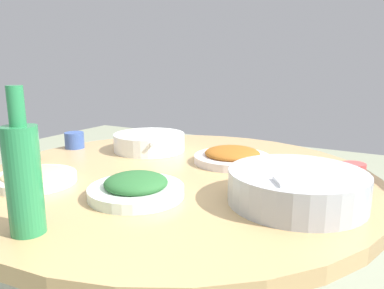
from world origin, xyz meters
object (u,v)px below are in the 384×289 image
Objects in this scene: green_bottle at (23,176)px; tea_cup_side at (74,140)px; dish_greens at (136,188)px; tea_cup_far at (353,172)px; dish_noodles at (35,177)px; soup_bowl at (149,142)px; tea_cup_near at (29,151)px; rice_bowl at (297,186)px; round_dining_table at (178,217)px; dish_stirfry at (232,156)px.

green_bottle is 3.93× the size of tea_cup_side.
dish_greens is 0.59m from tea_cup_far.
dish_noodles is (-0.30, -0.05, -0.01)m from dish_greens.
soup_bowl reaches higher than dish_noodles.
tea_cup_near reaches higher than tea_cup_side.
green_bottle is (0.24, -0.20, 0.10)m from dish_noodles.
rice_bowl is 1.45× the size of dish_noodles.
green_bottle is (-0.04, -0.47, 0.25)m from round_dining_table.
dish_greens is (0.26, -0.41, -0.01)m from soup_bowl.
dish_noodles is 0.33m from green_bottle.
dish_stirfry is at bearing 136.91° from rice_bowl.
dish_greens is 0.51m from tea_cup_near.
rice_bowl is 0.85m from tea_cup_near.
dish_greens is 0.83× the size of green_bottle.
tea_cup_near is (-0.44, 0.34, -0.08)m from green_bottle.
rice_bowl is at bearing -111.76° from tea_cup_far.
green_bottle reaches higher than tea_cup_far.
soup_bowl is at bearing 178.17° from tea_cup_far.
round_dining_table is 0.53m from tea_cup_near.
tea_cup_near is (-0.85, -0.06, -0.01)m from rice_bowl.
rice_bowl is at bearing -11.16° from round_dining_table.
dish_greens is (0.02, -0.22, 0.16)m from round_dining_table.
rice_bowl is 0.88m from tea_cup_side.
green_bottle reaches higher than dish_noodles.
dish_stirfry is 3.47× the size of tea_cup_side.
round_dining_table is 4.12× the size of green_bottle.
soup_bowl is (-0.60, 0.26, -0.01)m from rice_bowl.
tea_cup_far is (0.36, -0.01, 0.00)m from dish_stirfry.
tea_cup_near is at bearing -127.60° from soup_bowl.
green_bottle is at bearing -49.97° from tea_cup_side.
tea_cup_side is at bearing 122.52° from dish_noodles.
soup_bowl is (-0.24, 0.19, 0.17)m from round_dining_table.
round_dining_table is 0.35m from soup_bowl.
tea_cup_near reaches higher than dish_greens.
soup_bowl is 1.05× the size of dish_stirfry.
tea_cup_near is at bearing -84.72° from tea_cup_side.
dish_stirfry and tea_cup_far have the same top height.
dish_greens is (-0.35, -0.15, -0.02)m from rice_bowl.
tea_cup_near is at bearing 145.64° from dish_noodles.
tea_cup_side is at bearing 170.23° from rice_bowl.
dish_noodles is (-0.04, -0.46, -0.01)m from soup_bowl.
soup_bowl is 4.13× the size of tea_cup_far.
tea_cup_far is at bearing -2.19° from dish_stirfry.
tea_cup_near reaches higher than soup_bowl.
dish_noodles is (-0.64, -0.20, -0.02)m from rice_bowl.
dish_greens is 3.31× the size of tea_cup_near.
dish_noodles is at bearing -162.66° from rice_bowl.
green_bottle reaches higher than rice_bowl.
tea_cup_side reaches higher than tea_cup_far.
tea_cup_side is (-0.02, 0.21, -0.00)m from tea_cup_near.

